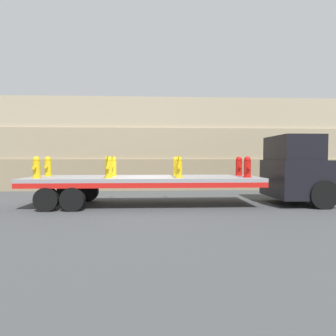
{
  "coord_description": "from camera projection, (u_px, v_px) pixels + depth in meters",
  "views": [
    {
      "loc": [
        0.52,
        -11.26,
        2.04
      ],
      "look_at": [
        1.01,
        0.0,
        1.6
      ],
      "focal_mm": 28.0,
      "sensor_mm": 36.0,
      "label": 1
    }
  ],
  "objects": [
    {
      "name": "cargo_strap_rear",
      "position": [
        111.0,
        156.0,
        11.15
      ],
      "size": [
        0.05,
        2.74,
        0.01
      ],
      "color": "yellow",
      "rests_on": "fire_hydrant_yellow_near_1"
    },
    {
      "name": "rock_cliff",
      "position": [
        149.0,
        145.0,
        17.8
      ],
      "size": [
        60.0,
        3.3,
        5.87
      ],
      "color": "gray",
      "rests_on": "ground_plane"
    },
    {
      "name": "fire_hydrant_yellow_far_0",
      "position": [
        48.0,
        167.0,
        11.6
      ],
      "size": [
        0.36,
        0.54,
        0.87
      ],
      "color": "gold",
      "rests_on": "flatbed_trailer"
    },
    {
      "name": "fire_hydrant_yellow_far_2",
      "position": [
        177.0,
        166.0,
        11.85
      ],
      "size": [
        0.36,
        0.54,
        0.87
      ],
      "color": "gold",
      "rests_on": "flatbed_trailer"
    },
    {
      "name": "fire_hydrant_yellow_far_1",
      "position": [
        113.0,
        166.0,
        11.73
      ],
      "size": [
        0.36,
        0.54,
        0.87
      ],
      "color": "gold",
      "rests_on": "flatbed_trailer"
    },
    {
      "name": "fire_hydrant_yellow_near_2",
      "position": [
        179.0,
        167.0,
        10.74
      ],
      "size": [
        0.36,
        0.54,
        0.87
      ],
      "color": "gold",
      "rests_on": "flatbed_trailer"
    },
    {
      "name": "flatbed_trailer",
      "position": [
        130.0,
        182.0,
        11.23
      ],
      "size": [
        9.78,
        2.63,
        1.23
      ],
      "color": "gray",
      "rests_on": "ground_plane"
    },
    {
      "name": "fire_hydrant_red_near_3",
      "position": [
        247.0,
        167.0,
        10.87
      ],
      "size": [
        0.36,
        0.54,
        0.87
      ],
      "color": "red",
      "rests_on": "flatbed_trailer"
    },
    {
      "name": "truck_cab",
      "position": [
        298.0,
        171.0,
        11.54
      ],
      "size": [
        2.4,
        2.65,
        3.0
      ],
      "color": "black",
      "rests_on": "ground_plane"
    },
    {
      "name": "fire_hydrant_yellow_near_0",
      "position": [
        37.0,
        167.0,
        10.49
      ],
      "size": [
        0.36,
        0.54,
        0.87
      ],
      "color": "gold",
      "rests_on": "flatbed_trailer"
    },
    {
      "name": "ground_plane",
      "position": [
        145.0,
        205.0,
        11.3
      ],
      "size": [
        120.0,
        120.0,
        0.0
      ],
      "primitive_type": "plane",
      "color": "#3F4244"
    },
    {
      "name": "cargo_strap_middle",
      "position": [
        178.0,
        156.0,
        11.28
      ],
      "size": [
        0.05,
        2.74,
        0.01
      ],
      "color": "yellow",
      "rests_on": "fire_hydrant_yellow_near_2"
    },
    {
      "name": "fire_hydrant_red_far_3",
      "position": [
        239.0,
        166.0,
        11.98
      ],
      "size": [
        0.36,
        0.54,
        0.87
      ],
      "color": "red",
      "rests_on": "flatbed_trailer"
    },
    {
      "name": "fire_hydrant_yellow_near_1",
      "position": [
        108.0,
        167.0,
        10.61
      ],
      "size": [
        0.36,
        0.54,
        0.87
      ],
      "color": "gold",
      "rests_on": "flatbed_trailer"
    }
  ]
}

